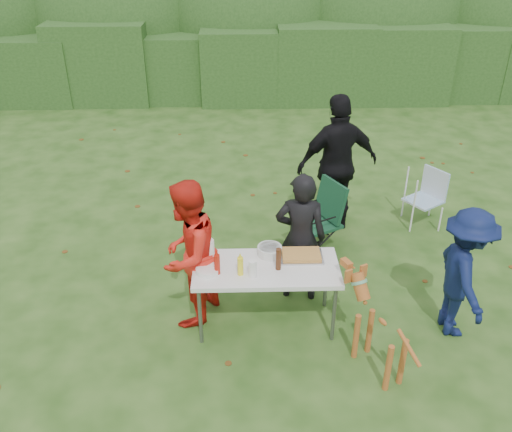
{
  "coord_description": "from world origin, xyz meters",
  "views": [
    {
      "loc": [
        -0.21,
        -4.56,
        3.93
      ],
      "look_at": [
        -0.07,
        0.6,
        1.0
      ],
      "focal_mm": 38.0,
      "sensor_mm": 36.0,
      "label": 1
    }
  ],
  "objects_px": {
    "folding_table": "(266,271)",
    "beer_bottle": "(278,259)",
    "child": "(463,274)",
    "lawn_chair": "(424,198)",
    "person_red_jacket": "(188,254)",
    "dog": "(381,333)",
    "person_cook": "(300,238)",
    "camping_chair": "(316,219)",
    "mustard_bottle": "(240,266)",
    "person_black_puffy": "(337,164)",
    "ketchup_bottle": "(217,264)",
    "paper_towel_roll": "(209,251)"
  },
  "relations": [
    {
      "from": "dog",
      "to": "mustard_bottle",
      "type": "xyz_separation_m",
      "value": [
        -1.32,
        0.59,
        0.38
      ]
    },
    {
      "from": "person_cook",
      "to": "person_black_puffy",
      "type": "xyz_separation_m",
      "value": [
        0.64,
        1.54,
        0.18
      ]
    },
    {
      "from": "person_black_puffy",
      "to": "lawn_chair",
      "type": "height_order",
      "value": "person_black_puffy"
    },
    {
      "from": "ketchup_bottle",
      "to": "beer_bottle",
      "type": "height_order",
      "value": "beer_bottle"
    },
    {
      "from": "dog",
      "to": "mustard_bottle",
      "type": "height_order",
      "value": "mustard_bottle"
    },
    {
      "from": "child",
      "to": "paper_towel_roll",
      "type": "bearing_deg",
      "value": 84.54
    },
    {
      "from": "folding_table",
      "to": "ketchup_bottle",
      "type": "bearing_deg",
      "value": -168.73
    },
    {
      "from": "person_red_jacket",
      "to": "dog",
      "type": "distance_m",
      "value": 2.07
    },
    {
      "from": "folding_table",
      "to": "person_black_puffy",
      "type": "distance_m",
      "value": 2.3
    },
    {
      "from": "person_black_puffy",
      "to": "camping_chair",
      "type": "bearing_deg",
      "value": 47.4
    },
    {
      "from": "child",
      "to": "lawn_chair",
      "type": "distance_m",
      "value": 2.28
    },
    {
      "from": "lawn_chair",
      "to": "camping_chair",
      "type": "bearing_deg",
      "value": -10.76
    },
    {
      "from": "person_red_jacket",
      "to": "dog",
      "type": "height_order",
      "value": "person_red_jacket"
    },
    {
      "from": "dog",
      "to": "person_red_jacket",
      "type": "bearing_deg",
      "value": 38.9
    },
    {
      "from": "person_cook",
      "to": "ketchup_bottle",
      "type": "relative_size",
      "value": 7.06
    },
    {
      "from": "child",
      "to": "lawn_chair",
      "type": "bearing_deg",
      "value": -7.67
    },
    {
      "from": "folding_table",
      "to": "person_red_jacket",
      "type": "distance_m",
      "value": 0.83
    },
    {
      "from": "beer_bottle",
      "to": "person_cook",
      "type": "bearing_deg",
      "value": 62.47
    },
    {
      "from": "person_red_jacket",
      "to": "beer_bottle",
      "type": "distance_m",
      "value": 0.94
    },
    {
      "from": "child",
      "to": "camping_chair",
      "type": "distance_m",
      "value": 2.03
    },
    {
      "from": "person_cook",
      "to": "child",
      "type": "xyz_separation_m",
      "value": [
        1.59,
        -0.64,
        -0.05
      ]
    },
    {
      "from": "person_red_jacket",
      "to": "ketchup_bottle",
      "type": "bearing_deg",
      "value": 76.08
    },
    {
      "from": "ketchup_bottle",
      "to": "beer_bottle",
      "type": "relative_size",
      "value": 0.92
    },
    {
      "from": "child",
      "to": "beer_bottle",
      "type": "height_order",
      "value": "child"
    },
    {
      "from": "mustard_bottle",
      "to": "beer_bottle",
      "type": "distance_m",
      "value": 0.39
    },
    {
      "from": "camping_chair",
      "to": "ketchup_bottle",
      "type": "xyz_separation_m",
      "value": [
        -1.19,
        -1.5,
        0.37
      ]
    },
    {
      "from": "folding_table",
      "to": "person_red_jacket",
      "type": "relative_size",
      "value": 0.92
    },
    {
      "from": "person_red_jacket",
      "to": "mustard_bottle",
      "type": "height_order",
      "value": "person_red_jacket"
    },
    {
      "from": "camping_chair",
      "to": "beer_bottle",
      "type": "xyz_separation_m",
      "value": [
        -0.58,
        -1.44,
        0.38
      ]
    },
    {
      "from": "camping_chair",
      "to": "paper_towel_roll",
      "type": "xyz_separation_m",
      "value": [
        -1.29,
        -1.29,
        0.39
      ]
    },
    {
      "from": "dog",
      "to": "paper_towel_roll",
      "type": "relative_size",
      "value": 3.69
    },
    {
      "from": "lawn_chair",
      "to": "person_cook",
      "type": "bearing_deg",
      "value": 5.96
    },
    {
      "from": "person_black_puffy",
      "to": "beer_bottle",
      "type": "distance_m",
      "value": 2.27
    },
    {
      "from": "person_red_jacket",
      "to": "person_black_puffy",
      "type": "distance_m",
      "value": 2.65
    },
    {
      "from": "mustard_bottle",
      "to": "lawn_chair",
      "type": "bearing_deg",
      "value": 40.7
    },
    {
      "from": "person_cook",
      "to": "child",
      "type": "height_order",
      "value": "person_cook"
    },
    {
      "from": "beer_bottle",
      "to": "paper_towel_roll",
      "type": "height_order",
      "value": "paper_towel_roll"
    },
    {
      "from": "person_red_jacket",
      "to": "paper_towel_roll",
      "type": "relative_size",
      "value": 6.3
    },
    {
      "from": "lawn_chair",
      "to": "beer_bottle",
      "type": "xyz_separation_m",
      "value": [
        -2.18,
        -2.12,
        0.46
      ]
    },
    {
      "from": "folding_table",
      "to": "beer_bottle",
      "type": "distance_m",
      "value": 0.21
    },
    {
      "from": "person_red_jacket",
      "to": "paper_towel_roll",
      "type": "height_order",
      "value": "person_red_jacket"
    },
    {
      "from": "folding_table",
      "to": "beer_bottle",
      "type": "relative_size",
      "value": 6.25
    },
    {
      "from": "folding_table",
      "to": "person_black_puffy",
      "type": "height_order",
      "value": "person_black_puffy"
    },
    {
      "from": "person_black_puffy",
      "to": "ketchup_bottle",
      "type": "xyz_separation_m",
      "value": [
        -1.54,
        -2.13,
        -0.11
      ]
    },
    {
      "from": "camping_chair",
      "to": "mustard_bottle",
      "type": "height_order",
      "value": "camping_chair"
    },
    {
      "from": "lawn_chair",
      "to": "beer_bottle",
      "type": "distance_m",
      "value": 3.08
    },
    {
      "from": "camping_chair",
      "to": "mustard_bottle",
      "type": "relative_size",
      "value": 4.84
    },
    {
      "from": "person_cook",
      "to": "ketchup_bottle",
      "type": "distance_m",
      "value": 1.08
    },
    {
      "from": "folding_table",
      "to": "paper_towel_roll",
      "type": "relative_size",
      "value": 5.77
    },
    {
      "from": "person_cook",
      "to": "beer_bottle",
      "type": "distance_m",
      "value": 0.61
    }
  ]
}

